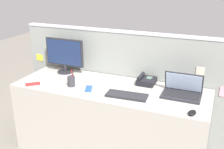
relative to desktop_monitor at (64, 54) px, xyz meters
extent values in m
cube|color=#ADA89E|center=(0.65, -0.21, -0.59)|extent=(1.96, 0.68, 0.76)
cube|color=gray|center=(0.65, 0.16, -0.36)|extent=(2.43, 0.06, 1.24)
cube|color=#B7BAC1|center=(0.65, 0.16, 0.28)|extent=(2.43, 0.07, 0.02)
cube|color=beige|center=(1.47, 0.13, -0.05)|extent=(0.08, 0.01, 0.10)
cube|color=pink|center=(1.71, 0.13, -0.23)|extent=(0.07, 0.01, 0.10)
cube|color=yellow|center=(-0.45, 0.13, -0.13)|extent=(0.09, 0.01, 0.08)
cylinder|color=#232328|center=(0.00, -0.01, -0.21)|extent=(0.17, 0.17, 0.02)
cylinder|color=#232328|center=(0.00, -0.01, -0.16)|extent=(0.04, 0.04, 0.08)
cube|color=#232328|center=(0.00, 0.00, 0.02)|extent=(0.46, 0.03, 0.31)
cube|color=#19284C|center=(0.00, -0.01, 0.02)|extent=(0.43, 0.01, 0.28)
cube|color=#232328|center=(1.35, -0.16, -0.21)|extent=(0.35, 0.24, 0.02)
cube|color=black|center=(1.35, -0.15, -0.19)|extent=(0.31, 0.17, 0.00)
cube|color=#232328|center=(1.35, -0.07, -0.10)|extent=(0.35, 0.07, 0.19)
cube|color=#9EB2D1|center=(1.35, -0.08, -0.10)|extent=(0.33, 0.06, 0.17)
cube|color=black|center=(0.96, 0.02, -0.19)|extent=(0.18, 0.20, 0.06)
cube|color=#4C6B5B|center=(0.98, 0.04, -0.16)|extent=(0.05, 0.07, 0.01)
cylinder|color=black|center=(0.90, 0.02, -0.14)|extent=(0.04, 0.18, 0.04)
cube|color=#232328|center=(0.88, -0.35, -0.20)|extent=(0.39, 0.18, 0.02)
ellipsoid|color=black|center=(1.48, -0.47, -0.20)|extent=(0.08, 0.11, 0.03)
cylinder|color=#333338|center=(0.28, -0.34, -0.16)|extent=(0.08, 0.08, 0.10)
cylinder|color=black|center=(0.29, -0.32, -0.11)|extent=(0.02, 0.02, 0.13)
cylinder|color=red|center=(0.29, -0.33, -0.11)|extent=(0.01, 0.02, 0.14)
cube|color=blue|center=(0.47, -0.34, -0.21)|extent=(0.11, 0.16, 0.01)
cube|color=#B22323|center=(-0.11, -0.45, -0.21)|extent=(0.16, 0.15, 0.01)
camera|label=1|loc=(1.63, -2.52, 0.86)|focal=43.53mm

